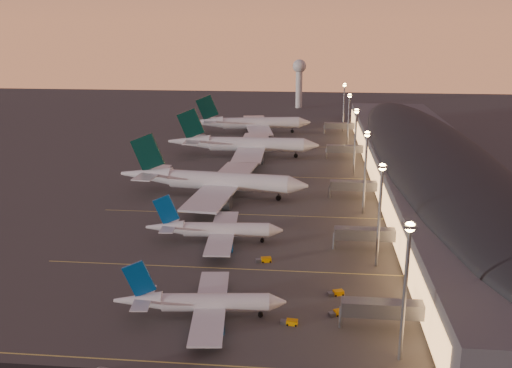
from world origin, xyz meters
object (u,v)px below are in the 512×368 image
at_px(airliner_narrow_north, 215,230).
at_px(baggage_tug_b, 338,313).
at_px(airliner_wide_near, 212,181).
at_px(baggage_tug_a, 290,322).
at_px(airliner_wide_far, 250,123).
at_px(baggage_tug_c, 264,260).
at_px(airliner_wide_mid, 243,144).
at_px(airliner_narrow_south, 201,303).
at_px(radar_tower, 299,75).
at_px(baggage_tug_d, 336,293).

bearing_deg(airliner_narrow_north, baggage_tug_b, -53.19).
bearing_deg(airliner_wide_near, baggage_tug_a, -64.23).
relative_size(airliner_wide_near, airliner_wide_far, 1.02).
relative_size(airliner_wide_far, baggage_tug_c, 16.00).
distance_m(airliner_narrow_north, baggage_tug_a, 47.25).
bearing_deg(baggage_tug_a, airliner_narrow_north, 123.06).
xyz_separation_m(airliner_narrow_north, airliner_wide_near, (-7.65, 40.90, 1.98)).
height_order(airliner_wide_near, baggage_tug_a, airliner_wide_near).
xyz_separation_m(airliner_wide_mid, airliner_wide_far, (-2.86, 53.63, -0.13)).
relative_size(airliner_wide_near, baggage_tug_c, 16.30).
height_order(airliner_narrow_south, baggage_tug_c, airliner_narrow_south).
distance_m(baggage_tug_b, baggage_tug_c, 30.26).
relative_size(airliner_narrow_south, airliner_wide_near, 0.53).
relative_size(airliner_wide_near, radar_tower, 2.02).
distance_m(airliner_narrow_north, airliner_wide_mid, 100.10).
height_order(airliner_wide_near, airliner_wide_mid, airliner_wide_mid).
distance_m(airliner_wide_mid, baggage_tug_d, 133.21).
height_order(airliner_narrow_south, baggage_tug_d, airliner_narrow_south).
height_order(airliner_wide_far, baggage_tug_a, airliner_wide_far).
bearing_deg(radar_tower, airliner_wide_near, -96.49).
xyz_separation_m(airliner_wide_mid, baggage_tug_a, (26.28, -141.67, -5.00)).
height_order(airliner_narrow_south, airliner_wide_near, airliner_wide_near).
bearing_deg(radar_tower, airliner_narrow_south, -92.36).
bearing_deg(baggage_tug_b, radar_tower, 66.22).
bearing_deg(baggage_tug_d, airliner_narrow_north, 118.01).
height_order(airliner_narrow_south, airliner_wide_mid, airliner_wide_mid).
height_order(airliner_narrow_north, airliner_wide_near, airliner_wide_near).
bearing_deg(airliner_wide_far, baggage_tug_b, -88.31).
distance_m(airliner_wide_mid, radar_tower, 150.41).
bearing_deg(baggage_tug_a, baggage_tug_b, 31.49).
distance_m(airliner_wide_near, baggage_tug_c, 57.55).
distance_m(radar_tower, baggage_tug_a, 290.67).
height_order(baggage_tug_a, baggage_tug_c, baggage_tug_c).
xyz_separation_m(radar_tower, baggage_tug_b, (15.68, -285.08, -21.39)).
bearing_deg(baggage_tug_d, airliner_wide_far, 81.72).
bearing_deg(airliner_narrow_south, airliner_wide_near, 92.27).
xyz_separation_m(radar_tower, baggage_tug_d, (15.73, -276.34, -21.40)).
bearing_deg(radar_tower, baggage_tug_a, -88.79).
distance_m(airliner_wide_near, baggage_tug_d, 79.65).
xyz_separation_m(baggage_tug_c, baggage_tug_d, (17.20, -16.19, -0.04)).
bearing_deg(baggage_tug_a, airliner_wide_mid, 105.66).
bearing_deg(baggage_tug_a, airliner_wide_far, 103.63).
xyz_separation_m(airliner_wide_near, radar_tower, (23.59, 207.24, 16.46)).
distance_m(airliner_narrow_south, airliner_wide_mid, 140.79).
bearing_deg(airliner_narrow_south, airliner_wide_mid, 87.45).
xyz_separation_m(airliner_narrow_north, airliner_wide_far, (-7.07, 153.62, 1.90)).
relative_size(airliner_narrow_north, airliner_wide_far, 0.58).
height_order(baggage_tug_a, baggage_tug_d, baggage_tug_d).
height_order(baggage_tug_b, baggage_tug_c, baggage_tug_c).
bearing_deg(airliner_narrow_north, airliner_wide_near, 96.83).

